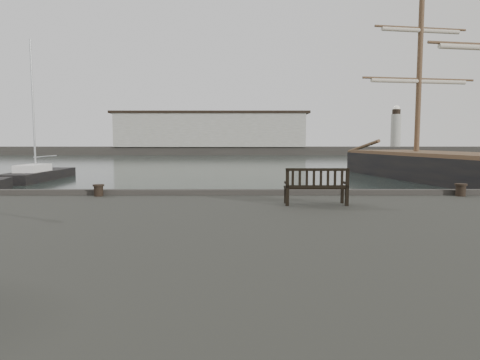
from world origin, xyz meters
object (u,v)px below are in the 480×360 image
(bench, at_px, (316,193))
(yacht_d, at_px, (39,177))
(bollard_left, at_px, (99,190))
(bollard_right, at_px, (461,190))

(bench, height_order, yacht_d, yacht_d)
(bench, bearing_deg, yacht_d, 128.29)
(bollard_left, relative_size, bollard_right, 0.94)
(yacht_d, bearing_deg, bench, -51.87)
(bench, relative_size, bollard_right, 4.30)
(bench, distance_m, bollard_right, 5.53)
(bollard_right, relative_size, yacht_d, 0.03)
(yacht_d, bearing_deg, bollard_left, -61.06)
(yacht_d, bearing_deg, bollard_right, -42.97)
(bollard_left, bearing_deg, yacht_d, 119.16)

